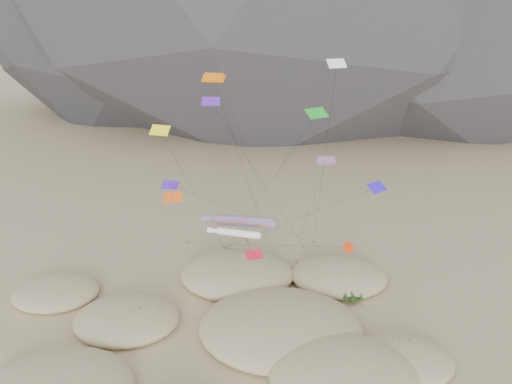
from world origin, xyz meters
TOP-DOWN VIEW (x-y plane):
  - ground at (0.00, 0.00)m, footprint 500.00×500.00m
  - dunes at (-0.27, 4.31)m, footprint 49.95×35.94m
  - dune_grass at (-0.56, 2.49)m, footprint 40.13×29.79m
  - kite_stakes at (3.01, 23.67)m, footprint 24.34×6.81m
  - rainbow_tube_kite at (-0.16, 11.12)m, footprint 9.02×12.39m
  - white_tube_kite at (-0.57, 7.48)m, footprint 6.04×17.15m
  - orange_parafoil at (-3.12, 14.12)m, footprint 7.33×13.50m
  - multi_parafoil at (9.42, 14.20)m, footprint 3.23×13.26m
  - delta_kites at (2.45, 11.07)m, footprint 24.59×22.65m

SIDE VIEW (x-z plane):
  - ground at x=0.00m, z-range 0.00..0.00m
  - kite_stakes at x=3.01m, z-range 0.00..0.30m
  - dunes at x=-0.27m, z-range -1.09..2.52m
  - dune_grass at x=-0.56m, z-range 0.08..1.63m
  - rainbow_tube_kite at x=-0.16m, z-range 4.63..15.95m
  - white_tube_kite at x=-0.57m, z-range 4.95..16.12m
  - multi_parafoil at x=9.42m, z-range 7.94..25.10m
  - delta_kites at x=2.45m, z-range 3.68..31.36m
  - orange_parafoil at x=-3.12m, z-range 12.43..38.94m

